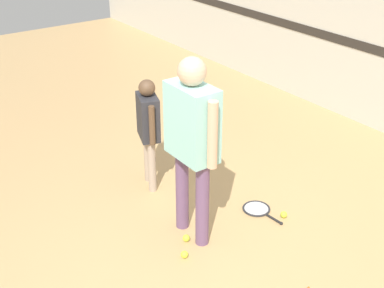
# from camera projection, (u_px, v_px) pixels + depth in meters

# --- Properties ---
(ground_plane) EXTENTS (16.00, 16.00, 0.00)m
(ground_plane) POSITION_uv_depth(u_px,v_px,m) (193.00, 254.00, 4.72)
(ground_plane) COLOR tan
(person_instructor) EXTENTS (0.65, 0.27, 1.71)m
(person_instructor) POSITION_uv_depth(u_px,v_px,m) (192.00, 132.00, 4.49)
(person_instructor) COLOR #6B4C70
(person_instructor) RESTS_ON ground_plane
(person_student_left) EXTENTS (0.43, 0.29, 1.20)m
(person_student_left) POSITION_uv_depth(u_px,v_px,m) (148.00, 122.00, 5.41)
(person_student_left) COLOR tan
(person_student_left) RESTS_ON ground_plane
(racket_spare_on_floor) EXTENTS (0.50, 0.30, 0.03)m
(racket_spare_on_floor) POSITION_uv_depth(u_px,v_px,m) (258.00, 209.00, 5.31)
(racket_spare_on_floor) COLOR #28282D
(racket_spare_on_floor) RESTS_ON ground_plane
(tennis_ball_near_instructor) EXTENTS (0.07, 0.07, 0.07)m
(tennis_ball_near_instructor) POSITION_uv_depth(u_px,v_px,m) (184.00, 254.00, 4.66)
(tennis_ball_near_instructor) COLOR #CCE038
(tennis_ball_near_instructor) RESTS_ON ground_plane
(tennis_ball_by_spare_racket) EXTENTS (0.07, 0.07, 0.07)m
(tennis_ball_by_spare_racket) POSITION_uv_depth(u_px,v_px,m) (284.00, 215.00, 5.19)
(tennis_ball_by_spare_racket) COLOR #CCE038
(tennis_ball_by_spare_racket) RESTS_ON ground_plane
(tennis_ball_stray_left) EXTENTS (0.07, 0.07, 0.07)m
(tennis_ball_stray_left) POSITION_uv_depth(u_px,v_px,m) (186.00, 238.00, 4.86)
(tennis_ball_stray_left) COLOR #CCE038
(tennis_ball_stray_left) RESTS_ON ground_plane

